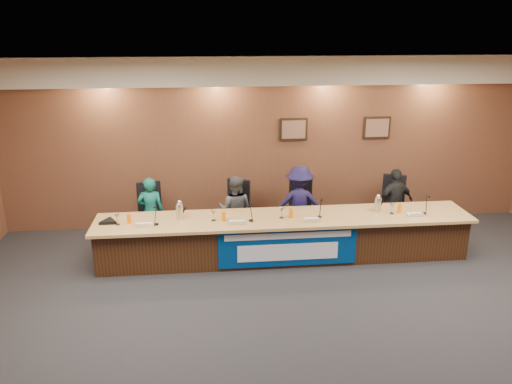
% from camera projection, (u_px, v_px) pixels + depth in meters
% --- Properties ---
extents(floor, '(10.00, 10.00, 0.00)m').
position_uv_depth(floor, '(314.00, 344.00, 6.10)').
color(floor, black).
rests_on(floor, ground).
extents(ceiling, '(10.00, 8.00, 0.04)m').
position_uv_depth(ceiling, '(325.00, 77.00, 5.07)').
color(ceiling, silver).
rests_on(ceiling, wall_back).
extents(wall_back, '(10.00, 0.04, 3.20)m').
position_uv_depth(wall_back, '(272.00, 143.00, 9.35)').
color(wall_back, brown).
rests_on(wall_back, floor).
extents(soffit, '(10.00, 0.50, 0.50)m').
position_uv_depth(soffit, '(275.00, 70.00, 8.69)').
color(soffit, beige).
rests_on(soffit, wall_back).
extents(dais_body, '(6.00, 0.80, 0.70)m').
position_uv_depth(dais_body, '(284.00, 238.00, 8.25)').
color(dais_body, '#381E0E').
rests_on(dais_body, floor).
extents(dais_top, '(6.10, 0.95, 0.05)m').
position_uv_depth(dais_top, '(285.00, 218.00, 8.08)').
color(dais_top, tan).
rests_on(dais_top, dais_body).
extents(banner, '(2.20, 0.02, 0.65)m').
position_uv_depth(banner, '(288.00, 247.00, 7.85)').
color(banner, navy).
rests_on(banner, dais_body).
extents(banner_text_upper, '(2.00, 0.01, 0.10)m').
position_uv_depth(banner_text_upper, '(288.00, 236.00, 7.77)').
color(banner_text_upper, silver).
rests_on(banner_text_upper, banner).
extents(banner_text_lower, '(1.60, 0.01, 0.28)m').
position_uv_depth(banner_text_lower, '(288.00, 252.00, 7.86)').
color(banner_text_lower, silver).
rests_on(banner_text_lower, banner).
extents(wall_photo_left, '(0.52, 0.04, 0.42)m').
position_uv_depth(wall_photo_left, '(293.00, 129.00, 9.28)').
color(wall_photo_left, black).
rests_on(wall_photo_left, wall_back).
extents(wall_photo_right, '(0.52, 0.04, 0.42)m').
position_uv_depth(wall_photo_right, '(377.00, 128.00, 9.44)').
color(wall_photo_right, black).
rests_on(wall_photo_right, wall_back).
extents(panelist_a, '(0.46, 0.31, 1.25)m').
position_uv_depth(panelist_a, '(151.00, 212.00, 8.62)').
color(panelist_a, '#0E5C51').
rests_on(panelist_a, floor).
extents(panelist_b, '(0.70, 0.61, 1.23)m').
position_uv_depth(panelist_b, '(235.00, 210.00, 8.77)').
color(panelist_b, '#494A4E').
rests_on(panelist_b, floor).
extents(panelist_c, '(0.93, 0.58, 1.37)m').
position_uv_depth(panelist_c, '(299.00, 204.00, 8.85)').
color(panelist_c, '#17133D').
rests_on(panelist_c, floor).
extents(panelist_d, '(0.80, 0.49, 1.27)m').
position_uv_depth(panelist_d, '(395.00, 203.00, 9.04)').
color(panelist_d, black).
rests_on(panelist_d, floor).
extents(office_chair_a, '(0.57, 0.57, 0.08)m').
position_uv_depth(office_chair_a, '(152.00, 218.00, 8.76)').
color(office_chair_a, black).
rests_on(office_chair_a, floor).
extents(office_chair_b, '(0.63, 0.63, 0.08)m').
position_uv_depth(office_chair_b, '(235.00, 215.00, 8.90)').
color(office_chair_b, black).
rests_on(office_chair_b, floor).
extents(office_chair_c, '(0.63, 0.63, 0.08)m').
position_uv_depth(office_chair_c, '(298.00, 212.00, 9.01)').
color(office_chair_c, black).
rests_on(office_chair_c, floor).
extents(office_chair_d, '(0.63, 0.63, 0.08)m').
position_uv_depth(office_chair_d, '(392.00, 209.00, 9.18)').
color(office_chair_d, black).
rests_on(office_chair_d, floor).
extents(nameplate_a, '(0.24, 0.08, 0.10)m').
position_uv_depth(nameplate_a, '(144.00, 225.00, 7.63)').
color(nameplate_a, white).
rests_on(nameplate_a, dais_top).
extents(microphone_a, '(0.07, 0.07, 0.02)m').
position_uv_depth(microphone_a, '(156.00, 224.00, 7.75)').
color(microphone_a, black).
rests_on(microphone_a, dais_top).
extents(juice_glass_a, '(0.06, 0.06, 0.15)m').
position_uv_depth(juice_glass_a, '(129.00, 219.00, 7.79)').
color(juice_glass_a, '#FD7300').
rests_on(juice_glass_a, dais_top).
extents(water_glass_a, '(0.08, 0.08, 0.18)m').
position_uv_depth(water_glass_a, '(117.00, 219.00, 7.72)').
color(water_glass_a, silver).
rests_on(water_glass_a, dais_top).
extents(nameplate_b, '(0.24, 0.08, 0.10)m').
position_uv_depth(nameplate_b, '(237.00, 222.00, 7.73)').
color(nameplate_b, white).
rests_on(nameplate_b, dais_top).
extents(microphone_b, '(0.07, 0.07, 0.02)m').
position_uv_depth(microphone_b, '(251.00, 220.00, 7.89)').
color(microphone_b, black).
rests_on(microphone_b, dais_top).
extents(juice_glass_b, '(0.06, 0.06, 0.15)m').
position_uv_depth(juice_glass_b, '(223.00, 217.00, 7.88)').
color(juice_glass_b, '#FD7300').
rests_on(juice_glass_b, dais_top).
extents(water_glass_b, '(0.08, 0.08, 0.18)m').
position_uv_depth(water_glass_b, '(213.00, 215.00, 7.89)').
color(water_glass_b, silver).
rests_on(water_glass_b, dais_top).
extents(nameplate_c, '(0.24, 0.08, 0.10)m').
position_uv_depth(nameplate_c, '(313.00, 220.00, 7.83)').
color(nameplate_c, white).
rests_on(nameplate_c, dais_top).
extents(microphone_c, '(0.07, 0.07, 0.02)m').
position_uv_depth(microphone_c, '(319.00, 217.00, 8.04)').
color(microphone_c, black).
rests_on(microphone_c, dais_top).
extents(juice_glass_c, '(0.06, 0.06, 0.15)m').
position_uv_depth(juice_glass_c, '(291.00, 213.00, 8.02)').
color(juice_glass_c, '#FD7300').
rests_on(juice_glass_c, dais_top).
extents(water_glass_c, '(0.08, 0.08, 0.18)m').
position_uv_depth(water_glass_c, '(282.00, 213.00, 7.99)').
color(water_glass_c, silver).
rests_on(water_glass_c, dais_top).
extents(nameplate_d, '(0.24, 0.08, 0.10)m').
position_uv_depth(nameplate_d, '(416.00, 214.00, 8.05)').
color(nameplate_d, white).
rests_on(nameplate_d, dais_top).
extents(microphone_d, '(0.07, 0.07, 0.02)m').
position_uv_depth(microphone_d, '(424.00, 213.00, 8.20)').
color(microphone_d, black).
rests_on(microphone_d, dais_top).
extents(juice_glass_d, '(0.06, 0.06, 0.15)m').
position_uv_depth(juice_glass_d, '(400.00, 209.00, 8.21)').
color(juice_glass_d, '#FD7300').
rests_on(juice_glass_d, dais_top).
extents(water_glass_d, '(0.08, 0.08, 0.18)m').
position_uv_depth(water_glass_d, '(392.00, 209.00, 8.17)').
color(water_glass_d, silver).
rests_on(water_glass_d, dais_top).
extents(carafe_left, '(0.12, 0.12, 0.26)m').
position_uv_depth(carafe_left, '(180.00, 212.00, 7.93)').
color(carafe_left, silver).
rests_on(carafe_left, dais_top).
extents(carafe_right, '(0.11, 0.11, 0.24)m').
position_uv_depth(carafe_right, '(378.00, 205.00, 8.26)').
color(carafe_right, silver).
rests_on(carafe_right, dais_top).
extents(speakerphone, '(0.32, 0.32, 0.05)m').
position_uv_depth(speakerphone, '(109.00, 222.00, 7.81)').
color(speakerphone, black).
rests_on(speakerphone, dais_top).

